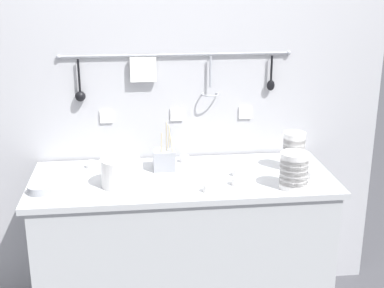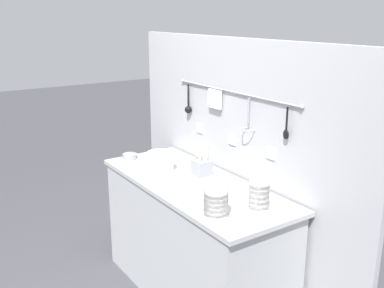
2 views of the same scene
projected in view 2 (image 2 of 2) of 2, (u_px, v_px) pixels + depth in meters
name	position (u px, v px, depth m)	size (l,w,h in m)	color
counter	(194.00, 240.00, 3.13)	(1.56, 0.62, 0.87)	#B7BABC
back_wall	(234.00, 167.00, 3.19)	(2.36, 0.11, 1.80)	#B2B2B7
bowl_stack_wide_centre	(259.00, 195.00, 2.53)	(0.12, 0.12, 0.21)	white
bowl_stack_tall_left	(216.00, 203.00, 2.46)	(0.14, 0.14, 0.18)	white
plate_stack	(160.00, 162.00, 3.20)	(0.19, 0.19, 0.14)	white
steel_mixing_bowl	(130.00, 156.00, 3.50)	(0.11, 0.11, 0.04)	#93969E
cutlery_caddy	(202.00, 167.00, 3.13)	(0.11, 0.11, 0.27)	#93969E
cup_front_right	(246.00, 219.00, 2.43)	(0.05, 0.05, 0.04)	white
cup_back_right	(179.00, 157.00, 3.49)	(0.05, 0.05, 0.04)	white
cup_beside_plates	(217.00, 194.00, 2.77)	(0.05, 0.05, 0.04)	white
cup_centre	(198.00, 196.00, 2.73)	(0.05, 0.05, 0.04)	white
cup_mid_row	(175.00, 191.00, 2.81)	(0.05, 0.05, 0.04)	white
cup_edge_far	(223.00, 175.00, 3.10)	(0.05, 0.05, 0.04)	white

